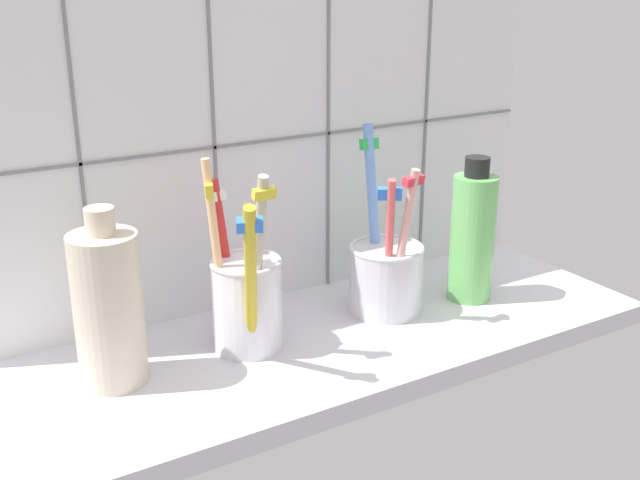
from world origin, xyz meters
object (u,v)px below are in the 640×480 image
at_px(toothbrush_cup_left, 246,297).
at_px(soap_bottle, 473,236).
at_px(toothbrush_cup_right, 386,272).
at_px(ceramic_vase, 108,307).

relative_size(toothbrush_cup_left, soap_bottle, 1.19).
bearing_deg(toothbrush_cup_right, soap_bottle, -12.08).
xyz_separation_m(ceramic_vase, soap_bottle, (0.38, -0.02, 0.00)).
xyz_separation_m(toothbrush_cup_right, ceramic_vase, (-0.28, 0.00, 0.03)).
bearing_deg(soap_bottle, toothbrush_cup_right, 167.92).
distance_m(toothbrush_cup_right, ceramic_vase, 0.28).
height_order(ceramic_vase, soap_bottle, ceramic_vase).
bearing_deg(ceramic_vase, toothbrush_cup_left, -2.13).
height_order(toothbrush_cup_left, ceramic_vase, toothbrush_cup_left).
distance_m(toothbrush_cup_left, soap_bottle, 0.25).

